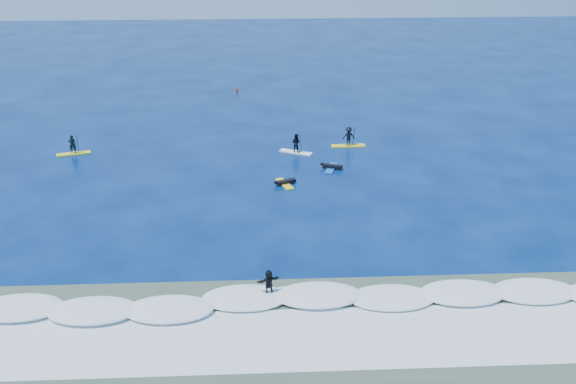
{
  "coord_description": "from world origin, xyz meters",
  "views": [
    {
      "loc": [
        -2.05,
        -38.93,
        20.02
      ],
      "look_at": [
        -0.05,
        3.23,
        0.6
      ],
      "focal_mm": 40.0,
      "sensor_mm": 36.0,
      "label": 1
    }
  ],
  "objects_px": {
    "sup_paddler_center": "(296,145)",
    "prone_paddler_near": "(285,183)",
    "sup_paddler_left": "(73,147)",
    "marker_buoy": "(237,90)",
    "wave_surfer": "(269,283)",
    "prone_paddler_far": "(331,167)",
    "sup_paddler_right": "(348,138)"
  },
  "relations": [
    {
      "from": "prone_paddler_near",
      "to": "prone_paddler_far",
      "type": "bearing_deg",
      "value": -74.8
    },
    {
      "from": "prone_paddler_far",
      "to": "sup_paddler_center",
      "type": "bearing_deg",
      "value": 53.99
    },
    {
      "from": "sup_paddler_center",
      "to": "marker_buoy",
      "type": "relative_size",
      "value": 4.21
    },
    {
      "from": "prone_paddler_near",
      "to": "prone_paddler_far",
      "type": "distance_m",
      "value": 4.9
    },
    {
      "from": "sup_paddler_left",
      "to": "prone_paddler_far",
      "type": "bearing_deg",
      "value": -26.78
    },
    {
      "from": "sup_paddler_right",
      "to": "marker_buoy",
      "type": "distance_m",
      "value": 20.52
    },
    {
      "from": "sup_paddler_left",
      "to": "sup_paddler_right",
      "type": "distance_m",
      "value": 23.79
    },
    {
      "from": "prone_paddler_far",
      "to": "marker_buoy",
      "type": "height_order",
      "value": "marker_buoy"
    },
    {
      "from": "sup_paddler_center",
      "to": "wave_surfer",
      "type": "distance_m",
      "value": 21.98
    },
    {
      "from": "sup_paddler_left",
      "to": "prone_paddler_far",
      "type": "height_order",
      "value": "sup_paddler_left"
    },
    {
      "from": "prone_paddler_far",
      "to": "marker_buoy",
      "type": "bearing_deg",
      "value": 38.11
    },
    {
      "from": "sup_paddler_right",
      "to": "marker_buoy",
      "type": "height_order",
      "value": "sup_paddler_right"
    },
    {
      "from": "prone_paddler_near",
      "to": "sup_paddler_center",
      "type": "bearing_deg",
      "value": -32.42
    },
    {
      "from": "wave_surfer",
      "to": "prone_paddler_far",
      "type": "bearing_deg",
      "value": 52.71
    },
    {
      "from": "sup_paddler_left",
      "to": "wave_surfer",
      "type": "bearing_deg",
      "value": -69.56
    },
    {
      "from": "sup_paddler_center",
      "to": "prone_paddler_near",
      "type": "xyz_separation_m",
      "value": [
        -1.24,
        -6.67,
        -0.59
      ]
    },
    {
      "from": "sup_paddler_left",
      "to": "prone_paddler_near",
      "type": "bearing_deg",
      "value": -37.74
    },
    {
      "from": "prone_paddler_near",
      "to": "wave_surfer",
      "type": "height_order",
      "value": "wave_surfer"
    },
    {
      "from": "sup_paddler_right",
      "to": "prone_paddler_far",
      "type": "bearing_deg",
      "value": -114.3
    },
    {
      "from": "sup_paddler_left",
      "to": "sup_paddler_right",
      "type": "bearing_deg",
      "value": -13.75
    },
    {
      "from": "sup_paddler_left",
      "to": "marker_buoy",
      "type": "relative_size",
      "value": 4.26
    },
    {
      "from": "marker_buoy",
      "to": "wave_surfer",
      "type": "bearing_deg",
      "value": -86.07
    },
    {
      "from": "sup_paddler_center",
      "to": "sup_paddler_right",
      "type": "height_order",
      "value": "sup_paddler_right"
    },
    {
      "from": "marker_buoy",
      "to": "sup_paddler_center",
      "type": "bearing_deg",
      "value": -73.74
    },
    {
      "from": "marker_buoy",
      "to": "sup_paddler_right",
      "type": "bearing_deg",
      "value": -59.9
    },
    {
      "from": "sup_paddler_center",
      "to": "prone_paddler_near",
      "type": "distance_m",
      "value": 6.81
    },
    {
      "from": "prone_paddler_near",
      "to": "prone_paddler_far",
      "type": "xyz_separation_m",
      "value": [
        3.91,
        2.96,
        0.0
      ]
    },
    {
      "from": "wave_surfer",
      "to": "marker_buoy",
      "type": "distance_m",
      "value": 41.02
    },
    {
      "from": "wave_surfer",
      "to": "sup_paddler_left",
      "type": "bearing_deg",
      "value": 105.47
    },
    {
      "from": "prone_paddler_far",
      "to": "prone_paddler_near",
      "type": "bearing_deg",
      "value": 145.31
    },
    {
      "from": "sup_paddler_left",
      "to": "marker_buoy",
      "type": "xyz_separation_m",
      "value": [
        13.49,
        18.53,
        -0.32
      ]
    },
    {
      "from": "wave_surfer",
      "to": "marker_buoy",
      "type": "relative_size",
      "value": 3.19
    }
  ]
}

